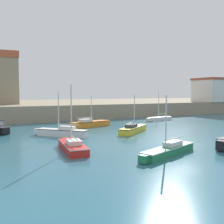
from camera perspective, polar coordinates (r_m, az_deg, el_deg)
ground_plane at (r=25.53m, az=16.31°, el=-6.65°), size 200.00×200.00×0.00m
quay_seawall at (r=64.20m, az=-11.58°, el=1.06°), size 120.00×40.00×2.65m
sailboat_orange_1 at (r=36.53m, az=-4.94°, el=-2.52°), size 6.64×3.01×4.28m
sailboat_yellow_2 at (r=31.47m, az=4.65°, el=-3.66°), size 5.77×4.81×4.50m
sailboat_red_4 at (r=21.80m, az=-8.62°, el=-7.28°), size 2.06×5.89×5.40m
sailboat_green_5 at (r=20.50m, az=12.18°, el=-8.08°), size 6.45×3.17×4.55m
sailboat_white_8 at (r=45.27m, az=10.26°, el=-1.41°), size 5.62×2.24×5.11m
sailboat_white_9 at (r=29.15m, az=-10.89°, el=-4.28°), size 5.03×5.28×4.83m
harbor_shed_near_wharf at (r=66.63m, az=20.56°, el=4.55°), size 5.98×7.04×5.58m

